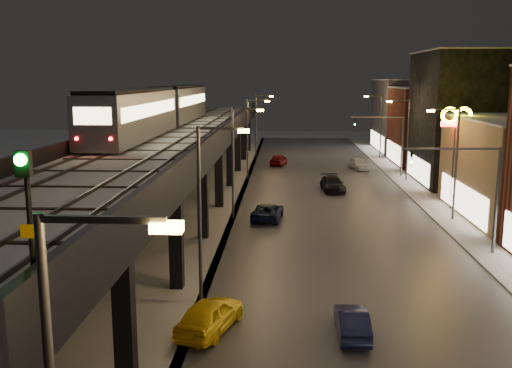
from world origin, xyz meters
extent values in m
cube|color=#46474D|center=(7.50, 35.00, 0.03)|extent=(17.00, 120.00, 0.06)
cube|color=#9FA1A8|center=(17.50, 35.00, 0.07)|extent=(4.00, 120.00, 0.14)
cube|color=#9FA1A8|center=(-6.00, 35.00, 0.03)|extent=(11.00, 120.00, 0.06)
cube|color=black|center=(-6.00, 32.00, 5.80)|extent=(9.00, 100.00, 1.00)
cube|color=black|center=(-2.30, 5.00, 2.65)|extent=(0.70, 0.70, 5.30)
cube|color=black|center=(-6.00, 5.00, 5.15)|extent=(8.00, 0.60, 0.50)
cube|color=black|center=(-9.70, 15.00, 2.65)|extent=(0.70, 0.70, 5.30)
cube|color=black|center=(-2.30, 15.00, 2.65)|extent=(0.70, 0.70, 5.30)
cube|color=black|center=(-6.00, 15.00, 5.15)|extent=(8.00, 0.60, 0.50)
cube|color=black|center=(-9.70, 25.00, 2.65)|extent=(0.70, 0.70, 5.30)
cube|color=black|center=(-2.30, 25.00, 2.65)|extent=(0.70, 0.70, 5.30)
cube|color=black|center=(-6.00, 25.00, 5.15)|extent=(8.00, 0.60, 0.50)
cube|color=black|center=(-9.70, 35.00, 2.65)|extent=(0.70, 0.70, 5.30)
cube|color=black|center=(-2.30, 35.00, 2.65)|extent=(0.70, 0.70, 5.30)
cube|color=black|center=(-6.00, 35.00, 5.15)|extent=(8.00, 0.60, 0.50)
cube|color=black|center=(-9.70, 45.00, 2.65)|extent=(0.70, 0.70, 5.30)
cube|color=black|center=(-2.30, 45.00, 2.65)|extent=(0.70, 0.70, 5.30)
cube|color=black|center=(-6.00, 45.00, 5.15)|extent=(8.00, 0.60, 0.50)
cube|color=black|center=(-9.70, 55.00, 2.65)|extent=(0.70, 0.70, 5.30)
cube|color=black|center=(-2.30, 55.00, 2.65)|extent=(0.70, 0.70, 5.30)
cube|color=black|center=(-6.00, 55.00, 5.15)|extent=(8.00, 0.60, 0.50)
cube|color=black|center=(-9.70, 65.00, 2.65)|extent=(0.70, 0.70, 5.30)
cube|color=black|center=(-2.30, 65.00, 2.65)|extent=(0.70, 0.70, 5.30)
cube|color=black|center=(-6.00, 65.00, 5.15)|extent=(8.00, 0.60, 0.50)
cube|color=black|center=(-9.70, 75.00, 2.65)|extent=(0.70, 0.70, 5.30)
cube|color=black|center=(-2.30, 75.00, 2.65)|extent=(0.70, 0.70, 5.30)
cube|color=black|center=(-6.00, 75.00, 5.15)|extent=(8.00, 0.60, 0.50)
cube|color=#B2B7C1|center=(-6.00, 32.00, 6.38)|extent=(8.40, 100.00, 0.16)
cube|color=#332D28|center=(-9.22, 32.00, 6.54)|extent=(0.08, 98.00, 0.16)
cube|color=#332D28|center=(-7.78, 32.00, 6.54)|extent=(0.08, 98.00, 0.16)
cube|color=#332D28|center=(-4.72, 32.00, 6.54)|extent=(0.08, 98.00, 0.16)
cube|color=#332D28|center=(-3.28, 32.00, 6.54)|extent=(0.08, 98.00, 0.16)
cube|color=black|center=(-6.00, 18.00, 6.49)|extent=(7.80, 0.24, 0.06)
cube|color=black|center=(-6.00, 34.00, 6.49)|extent=(7.80, 0.24, 0.06)
cube|color=black|center=(-6.00, 50.00, 6.49)|extent=(7.80, 0.24, 0.06)
cube|color=black|center=(-6.00, 66.00, 6.49)|extent=(7.80, 0.24, 0.06)
cube|color=black|center=(-1.65, 32.00, 6.85)|extent=(0.30, 100.00, 1.10)
cube|color=black|center=(-10.35, 32.00, 6.85)|extent=(0.30, 100.00, 1.10)
cube|color=#FFE8C4|center=(17.95, 32.00, 1.60)|extent=(0.10, 12.00, 2.40)
cube|color=black|center=(24.00, 48.00, 7.00)|extent=(12.00, 13.00, 14.00)
cube|color=#FFE8C4|center=(17.95, 48.00, 1.60)|extent=(0.10, 10.40, 2.40)
cube|color=#B2B7C1|center=(24.00, 48.00, 14.08)|extent=(12.20, 13.20, 0.16)
cube|color=#612B1B|center=(24.00, 62.00, 5.00)|extent=(12.00, 12.00, 10.00)
cube|color=#FFE8C4|center=(17.95, 62.00, 1.60)|extent=(0.10, 9.60, 2.40)
cube|color=#B2B7C1|center=(24.00, 62.00, 10.08)|extent=(12.20, 12.20, 0.16)
cube|color=#404044|center=(24.00, 76.00, 5.50)|extent=(12.00, 16.00, 11.00)
cube|color=#FFE8C4|center=(17.95, 76.00, 1.60)|extent=(0.10, 12.80, 2.40)
cube|color=#B2B7C1|center=(24.00, 76.00, 11.08)|extent=(12.20, 16.20, 0.16)
cube|color=#38383A|center=(0.40, -5.00, 8.90)|extent=(2.20, 0.12, 0.12)
cube|color=#FFC448|center=(1.50, -5.00, 8.78)|extent=(0.55, 0.28, 0.18)
cylinder|color=#38383A|center=(-0.70, 13.00, 4.50)|extent=(0.18, 0.18, 9.00)
cube|color=#38383A|center=(0.40, 13.00, 8.90)|extent=(2.20, 0.12, 0.12)
cube|color=#FFC448|center=(1.50, 13.00, 8.78)|extent=(0.55, 0.28, 0.18)
cylinder|color=#38383A|center=(-0.70, 31.00, 4.50)|extent=(0.18, 0.18, 9.00)
cube|color=#38383A|center=(0.40, 31.00, 8.90)|extent=(2.20, 0.12, 0.12)
cube|color=#FFC448|center=(1.50, 31.00, 8.78)|extent=(0.55, 0.28, 0.18)
cylinder|color=#38383A|center=(17.00, 31.00, 4.50)|extent=(0.18, 0.18, 9.00)
cube|color=#38383A|center=(15.90, 31.00, 8.90)|extent=(2.20, 0.12, 0.12)
cube|color=#FFC448|center=(14.80, 31.00, 8.78)|extent=(0.55, 0.28, 0.18)
cylinder|color=#38383A|center=(-0.70, 49.00, 4.50)|extent=(0.18, 0.18, 9.00)
cube|color=#38383A|center=(0.40, 49.00, 8.90)|extent=(2.20, 0.12, 0.12)
cube|color=#FFC448|center=(1.50, 49.00, 8.78)|extent=(0.55, 0.28, 0.18)
cylinder|color=#38383A|center=(17.00, 49.00, 4.50)|extent=(0.18, 0.18, 9.00)
cube|color=#38383A|center=(15.90, 49.00, 8.90)|extent=(2.20, 0.12, 0.12)
cube|color=#FFC448|center=(14.80, 49.00, 8.78)|extent=(0.55, 0.28, 0.18)
cylinder|color=#38383A|center=(-0.70, 67.00, 4.50)|extent=(0.18, 0.18, 9.00)
cube|color=#38383A|center=(0.40, 67.00, 8.90)|extent=(2.20, 0.12, 0.12)
cube|color=#FFC448|center=(1.50, 67.00, 8.78)|extent=(0.55, 0.28, 0.18)
cylinder|color=#38383A|center=(17.00, 67.00, 4.50)|extent=(0.18, 0.18, 9.00)
cube|color=#38383A|center=(15.90, 67.00, 8.90)|extent=(2.20, 0.12, 0.12)
cube|color=#FFC448|center=(14.80, 67.00, 8.78)|extent=(0.55, 0.28, 0.18)
cylinder|color=#38383A|center=(17.00, 22.00, 3.50)|extent=(0.20, 0.20, 7.00)
cube|color=#38383A|center=(14.00, 22.00, 6.90)|extent=(6.00, 0.12, 0.12)
imported|color=black|center=(11.50, 22.00, 6.40)|extent=(0.20, 0.16, 1.00)
sphere|color=#0CFF26|center=(11.50, 21.85, 6.15)|extent=(0.18, 0.18, 0.18)
cylinder|color=#38383A|center=(17.00, 52.00, 3.50)|extent=(0.20, 0.20, 7.00)
cube|color=#38383A|center=(14.00, 52.00, 6.90)|extent=(6.00, 0.12, 0.12)
imported|color=black|center=(11.50, 52.00, 6.40)|extent=(0.20, 0.16, 1.00)
sphere|color=#0CFF26|center=(11.50, 51.85, 6.15)|extent=(0.18, 0.18, 0.18)
cube|color=gray|center=(-8.50, 30.30, 8.42)|extent=(3.16, 19.05, 3.59)
cube|color=black|center=(-8.50, 30.30, 10.35)|extent=(2.83, 18.50, 0.27)
cube|color=#F7DA96|center=(-10.09, 30.30, 8.91)|extent=(0.05, 17.41, 0.98)
cube|color=#F7DA96|center=(-6.91, 30.30, 8.91)|extent=(0.05, 17.41, 0.98)
cube|color=gray|center=(-8.50, 50.70, 8.42)|extent=(3.16, 19.05, 3.59)
cube|color=black|center=(-8.50, 50.70, 10.35)|extent=(2.83, 18.50, 0.27)
cube|color=#F7DA96|center=(-10.09, 50.70, 8.91)|extent=(0.05, 17.41, 0.98)
cube|color=#F7DA96|center=(-6.91, 50.70, 8.91)|extent=(0.05, 17.41, 0.98)
cube|color=#F7DA96|center=(-8.50, 20.77, 8.96)|extent=(2.39, 0.05, 1.09)
sphere|color=#FF0C0C|center=(-9.59, 20.75, 7.55)|extent=(0.22, 0.22, 0.22)
sphere|color=#FF0C0C|center=(-7.41, 20.75, 7.55)|extent=(0.22, 0.22, 0.22)
cylinder|color=black|center=(-2.10, -2.35, 8.17)|extent=(0.12, 0.12, 3.10)
cube|color=black|center=(-2.10, -2.47, 9.46)|extent=(0.33, 0.19, 0.57)
sphere|color=#0CFF26|center=(-2.10, -2.59, 9.56)|extent=(0.27, 0.27, 0.27)
cube|color=#D79000|center=(-2.10, -2.45, 7.96)|extent=(0.36, 0.04, 0.31)
imported|color=yellow|center=(0.19, 9.68, 0.76)|extent=(3.05, 4.82, 1.53)
imported|color=#161940|center=(6.52, 9.56, 0.63)|extent=(1.33, 3.80, 1.25)
imported|color=black|center=(2.14, 30.42, 0.66)|extent=(2.70, 4.97, 1.32)
imported|color=#6D0A08|center=(2.68, 59.95, 0.72)|extent=(2.54, 4.47, 1.44)
imported|color=black|center=(8.32, 42.51, 0.74)|extent=(2.48, 5.24, 1.48)
imported|color=white|center=(12.73, 56.92, 0.72)|extent=(2.69, 4.51, 1.44)
cylinder|color=#38383A|center=(18.00, 35.04, 3.59)|extent=(0.24, 0.24, 7.18)
cube|color=#FF0C0C|center=(18.00, 35.04, 7.45)|extent=(2.51, 0.25, 0.45)
torus|color=#FFF200|center=(17.42, 35.04, 8.17)|extent=(1.47, 0.37, 1.45)
torus|color=#FFF200|center=(18.58, 35.04, 8.17)|extent=(1.47, 0.37, 1.45)
camera|label=1|loc=(3.49, -14.23, 11.25)|focal=40.00mm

